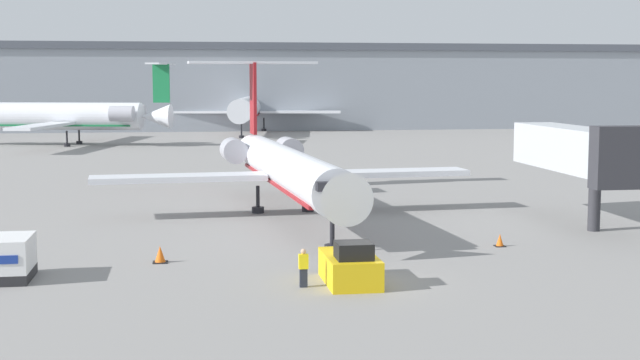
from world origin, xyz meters
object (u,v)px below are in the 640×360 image
at_px(airplane_parked_far_left, 67,116).
at_px(airplane_parked_far_right, 249,107).
at_px(traffic_cone_left, 160,255).
at_px(airplane_main, 284,165).
at_px(pushback_tug, 350,266).
at_px(worker_near_tug, 303,267).
at_px(luggage_cart, 7,258).
at_px(traffic_cone_right, 500,240).
at_px(jet_bridge, 576,150).

bearing_deg(airplane_parked_far_left, airplane_parked_far_right, 46.03).
bearing_deg(airplane_parked_far_left, traffic_cone_left, -79.96).
relative_size(airplane_main, airplane_parked_far_left, 0.95).
height_order(pushback_tug, worker_near_tug, pushback_tug).
bearing_deg(airplane_parked_far_right, luggage_cart, -99.78).
xyz_separation_m(traffic_cone_left, traffic_cone_right, (17.44, 1.48, -0.07)).
relative_size(traffic_cone_right, airplane_parked_far_left, 0.02).
bearing_deg(traffic_cone_right, airplane_parked_far_right, 92.94).
relative_size(pushback_tug, traffic_cone_left, 5.02).
distance_m(pushback_tug, jet_bridge, 21.48).
xyz_separation_m(luggage_cart, traffic_cone_right, (23.93, 4.15, -0.64)).
bearing_deg(luggage_cart, pushback_tug, -11.35).
bearing_deg(airplane_main, pushback_tug, -88.55).
distance_m(airplane_main, pushback_tug, 20.31).
bearing_deg(worker_near_tug, airplane_main, 85.67).
distance_m(worker_near_tug, airplane_parked_far_right, 111.52).
bearing_deg(luggage_cart, airplane_main, 50.65).
height_order(airplane_parked_far_right, jet_bridge, airplane_parked_far_right).
distance_m(pushback_tug, airplane_parked_far_right, 111.02).
height_order(luggage_cart, worker_near_tug, luggage_cart).
xyz_separation_m(pushback_tug, airplane_parked_far_left, (-22.01, 83.96, 3.10)).
distance_m(luggage_cart, worker_near_tug, 13.00).
xyz_separation_m(traffic_cone_right, airplane_parked_far_left, (-31.31, 76.88, 3.51)).
xyz_separation_m(worker_near_tug, airplane_parked_far_right, (6.04, 111.31, 3.16)).
distance_m(luggage_cart, airplane_parked_far_right, 109.60).
distance_m(airplane_main, airplane_parked_far_right, 90.86).
relative_size(pushback_tug, worker_near_tug, 2.45).
distance_m(luggage_cart, jet_bridge, 32.88).
bearing_deg(airplane_parked_far_left, jet_bridge, -61.47).
distance_m(traffic_cone_right, airplane_parked_far_right, 104.02).
xyz_separation_m(worker_near_tug, traffic_cone_right, (11.37, 7.50, -0.54)).
bearing_deg(jet_bridge, traffic_cone_right, -137.84).
xyz_separation_m(airplane_main, worker_near_tug, (-1.56, -20.57, -2.30)).
relative_size(traffic_cone_right, jet_bridge, 0.05).
bearing_deg(jet_bridge, luggage_cart, -161.24).
bearing_deg(traffic_cone_right, airplane_parked_far_left, 112.16).
xyz_separation_m(pushback_tug, airplane_parked_far_right, (3.98, 110.90, 3.29)).
height_order(worker_near_tug, traffic_cone_right, worker_near_tug).
xyz_separation_m(luggage_cart, traffic_cone_left, (6.49, 2.67, -0.57)).
relative_size(worker_near_tug, jet_bridge, 0.13).
xyz_separation_m(pushback_tug, traffic_cone_right, (9.31, 7.09, -0.41)).
height_order(airplane_main, airplane_parked_far_right, airplane_parked_far_right).
height_order(luggage_cart, airplane_parked_far_left, airplane_parked_far_left).
distance_m(traffic_cone_left, airplane_parked_far_left, 79.65).
height_order(luggage_cart, traffic_cone_right, luggage_cart).
bearing_deg(jet_bridge, airplane_parked_far_left, 118.53).
height_order(airplane_main, luggage_cart, airplane_main).
bearing_deg(traffic_cone_left, traffic_cone_right, 4.86).
relative_size(traffic_cone_left, airplane_parked_far_right, 0.02).
height_order(luggage_cart, jet_bridge, jet_bridge).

